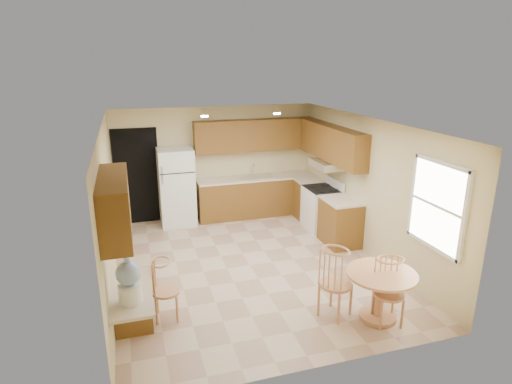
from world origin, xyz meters
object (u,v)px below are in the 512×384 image
object	(u,v)px
refrigerator	(177,187)
stove	(322,208)
dining_table	(380,289)
water_crock	(129,281)
chair_desk	(166,287)
chair_table_b	(393,289)
chair_table_a	(340,279)

from	to	relation	value
refrigerator	stove	distance (m)	3.14
dining_table	water_crock	xyz separation A→B (m)	(-3.27, 0.13, 0.58)
stove	chair_desk	bearing A→B (deg)	-144.67
refrigerator	water_crock	bearing A→B (deg)	-103.60
chair_table_b	chair_table_a	bearing A→B (deg)	-21.93
refrigerator	chair_table_a	xyz separation A→B (m)	(1.67, -4.32, -0.22)
chair_table_b	water_crock	xyz separation A→B (m)	(-3.32, 0.35, 0.47)
dining_table	chair_table_a	distance (m)	0.59
refrigerator	stove	size ratio (longest dim) A/B	1.54
chair_table_b	chair_desk	bearing A→B (deg)	-9.56
chair_table_a	water_crock	world-z (taller)	water_crock
chair_desk	water_crock	xyz separation A→B (m)	(-0.45, -0.66, 0.51)
stove	chair_table_a	xyz separation A→B (m)	(-1.21, -3.10, 0.15)
stove	chair_desk	world-z (taller)	stove
chair_table_b	water_crock	bearing A→B (deg)	3.77
chair_table_b	water_crock	size ratio (longest dim) A/B	1.57
refrigerator	stove	xyz separation A→B (m)	(2.88, -1.22, -0.37)
chair_table_b	water_crock	world-z (taller)	water_crock
refrigerator	stove	bearing A→B (deg)	-22.99
chair_table_a	chair_desk	size ratio (longest dim) A/B	1.18
stove	chair_table_b	distance (m)	3.52
refrigerator	dining_table	xyz separation A→B (m)	(2.22, -4.47, -0.38)
chair_desk	water_crock	distance (m)	0.95
dining_table	chair_table_b	size ratio (longest dim) A/B	1.02
chair_table_a	water_crock	xyz separation A→B (m)	(-2.72, -0.02, 0.42)
dining_table	water_crock	bearing A→B (deg)	177.70
refrigerator	chair_table_a	world-z (taller)	refrigerator
water_crock	chair_table_a	bearing A→B (deg)	0.45
chair_table_a	chair_desk	bearing A→B (deg)	-136.62
dining_table	chair_table_a	xyz separation A→B (m)	(-0.55, 0.15, 0.16)
chair_table_b	water_crock	distance (m)	3.37
chair_table_a	chair_desk	world-z (taller)	chair_table_a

